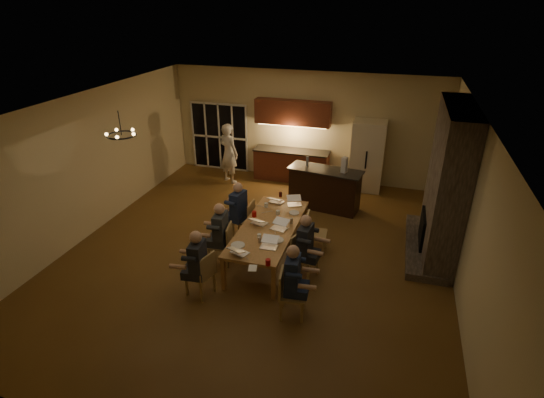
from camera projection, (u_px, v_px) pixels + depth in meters
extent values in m
plane|color=brown|center=(257.00, 253.00, 9.22)|extent=(9.00, 9.00, 0.00)
cube|color=beige|center=(305.00, 126.00, 12.43)|extent=(8.00, 0.04, 3.20)
cube|color=beige|center=(87.00, 165.00, 9.56)|extent=(0.04, 9.00, 3.20)
cube|color=beige|center=(471.00, 212.00, 7.49)|extent=(0.04, 9.00, 3.20)
cube|color=white|center=(254.00, 106.00, 7.83)|extent=(8.00, 9.00, 0.04)
cube|color=black|center=(220.00, 137.00, 13.32)|extent=(1.86, 0.08, 2.10)
cube|color=#5F534A|center=(447.00, 184.00, 8.61)|extent=(0.58, 2.50, 3.20)
cube|color=beige|center=(367.00, 156.00, 11.89)|extent=(0.90, 0.68, 2.00)
cube|color=tan|center=(269.00, 242.00, 8.92)|extent=(1.10, 2.74, 0.75)
cube|color=black|center=(325.00, 189.00, 10.97)|extent=(1.96, 0.97, 1.08)
imported|color=silver|center=(229.00, 153.00, 12.41)|extent=(0.77, 0.66, 1.79)
torus|color=black|center=(122.00, 135.00, 7.76)|extent=(0.54, 0.54, 0.03)
cylinder|color=silver|center=(259.00, 236.00, 8.29)|extent=(0.08, 0.08, 0.10)
cylinder|color=silver|center=(278.00, 213.00, 9.20)|extent=(0.09, 0.09, 0.10)
cylinder|color=silver|center=(266.00, 205.00, 9.54)|extent=(0.08, 0.08, 0.10)
cylinder|color=#BD0D0C|center=(268.00, 262.00, 7.47)|extent=(0.09, 0.09, 0.12)
cylinder|color=#BD0D0C|center=(254.00, 214.00, 9.13)|extent=(0.10, 0.10, 0.12)
cylinder|color=#B2B2B7|center=(260.00, 240.00, 8.15)|extent=(0.06, 0.06, 0.12)
cylinder|color=#3F0F0C|center=(280.00, 194.00, 10.03)|extent=(0.07, 0.07, 0.12)
cylinder|color=#B2B2B7|center=(291.00, 221.00, 8.84)|extent=(0.06, 0.06, 0.12)
cylinder|color=silver|center=(278.00, 240.00, 8.25)|extent=(0.25, 0.25, 0.02)
cylinder|color=silver|center=(238.00, 245.00, 8.08)|extent=(0.27, 0.27, 0.02)
cylinder|color=silver|center=(294.00, 213.00, 9.29)|extent=(0.23, 0.23, 0.02)
cube|color=white|center=(253.00, 268.00, 7.40)|extent=(0.19, 0.23, 0.01)
cylinder|color=#99999E|center=(307.00, 161.00, 10.96)|extent=(0.07, 0.07, 0.24)
cube|color=silver|center=(344.00, 165.00, 10.47)|extent=(0.16, 0.16, 0.40)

